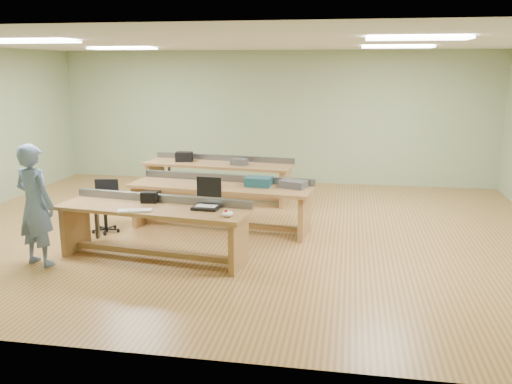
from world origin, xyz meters
TOP-DOWN VIEW (x-y plane):
  - floor at (0.00, 0.00)m, footprint 10.00×10.00m
  - ceiling at (0.00, 0.00)m, footprint 10.00×10.00m
  - wall_back at (0.00, 4.00)m, footprint 10.00×0.04m
  - wall_front at (0.00, -4.00)m, footprint 10.00×0.04m
  - fluor_panels at (0.00, 0.00)m, footprint 6.20×3.50m
  - workbench_front at (-0.89, -1.49)m, footprint 2.79×1.05m
  - workbench_mid at (-0.30, 0.06)m, footprint 3.08×1.12m
  - workbench_back at (-0.82, 2.05)m, footprint 3.05×1.12m
  - person at (-2.37, -1.97)m, footprint 0.70×0.56m
  - laptop_base at (-0.14, -1.47)m, footprint 0.37×0.31m
  - laptop_screen at (-0.13, -1.33)m, footprint 0.35×0.04m
  - keyboard at (-1.05, -1.77)m, footprint 0.47×0.28m
  - trackball_mouse at (0.23, -1.78)m, footprint 0.15×0.18m
  - camera_bag at (-1.03, -1.26)m, footprint 0.24×0.17m
  - task_chair at (-2.13, -0.39)m, footprint 0.53×0.53m
  - parts_bin_teal at (0.32, 0.09)m, footprint 0.43×0.33m
  - parts_bin_grey at (0.89, 0.06)m, footprint 0.48×0.39m
  - mug at (-0.33, -0.07)m, footprint 0.16×0.16m
  - drinks_can at (-0.64, -0.10)m, footprint 0.06×0.06m
  - storage_box_back at (-1.56, 2.12)m, footprint 0.36×0.28m
  - tray_back at (-0.37, 1.91)m, footprint 0.34×0.28m

SIDE VIEW (x-z plane):
  - floor at x=0.00m, z-range 0.00..0.00m
  - task_chair at x=-2.13m, z-range -0.11..0.73m
  - workbench_front at x=-0.89m, z-range 0.12..0.98m
  - workbench_back at x=-0.82m, z-range 0.13..0.99m
  - workbench_mid at x=-0.30m, z-range 0.13..0.99m
  - keyboard at x=-1.05m, z-range 0.75..0.78m
  - laptop_base at x=-0.14m, z-range 0.75..0.79m
  - trackball_mouse at x=0.23m, z-range 0.75..0.82m
  - mug at x=-0.33m, z-range 0.75..0.86m
  - drinks_can at x=-0.64m, z-range 0.75..0.86m
  - parts_bin_grey at x=0.89m, z-range 0.75..0.86m
  - tray_back at x=-0.37m, z-range 0.75..0.87m
  - parts_bin_teal at x=0.32m, z-range 0.75..0.89m
  - camera_bag at x=-1.03m, z-range 0.75..0.90m
  - person at x=-2.37m, z-range 0.00..1.67m
  - storage_box_back at x=-1.56m, z-range 0.75..0.94m
  - laptop_screen at x=-0.13m, z-range 0.89..1.17m
  - wall_back at x=0.00m, z-range 0.00..3.00m
  - wall_front at x=0.00m, z-range 0.00..3.00m
  - fluor_panels at x=0.00m, z-range 2.96..2.99m
  - ceiling at x=0.00m, z-range 3.00..3.00m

